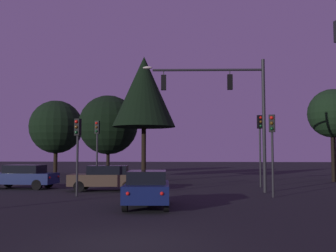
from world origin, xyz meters
TOP-DOWN VIEW (x-y plane):
  - ground_plane at (0.00, 24.50)m, footprint 168.00×168.00m
  - traffic_signal_mast_arm at (3.48, 13.79)m, footprint 7.19×0.71m
  - traffic_light_corner_left at (-4.75, 10.88)m, footprint 0.36×0.38m
  - traffic_light_corner_right at (-5.48, 17.45)m, footprint 0.34×0.37m
  - traffic_light_median at (5.45, 11.22)m, footprint 0.36×0.38m
  - traffic_light_far_side at (5.70, 17.62)m, footprint 0.37×0.39m
  - car_nearside_lane at (-0.42, 6.85)m, footprint 2.18×4.31m
  - car_crossing_left at (-3.97, 14.06)m, footprint 4.49×2.16m
  - car_crossing_right at (-9.71, 15.18)m, footprint 4.44×2.06m
  - tree_behind_sign at (-2.89, 21.95)m, footprint 5.08×5.08m
  - tree_left_far at (-6.86, 26.34)m, footprint 5.44×5.44m
  - tree_center_horizon at (12.33, 23.66)m, footprint 3.95×3.95m
  - tree_right_cluster at (-13.96, 32.00)m, footprint 5.70×5.70m

SIDE VIEW (x-z plane):
  - ground_plane at x=0.00m, z-range 0.00..0.00m
  - car_nearside_lane at x=-0.42m, z-range 0.03..1.55m
  - car_crossing_left at x=-3.97m, z-range 0.03..1.55m
  - car_crossing_right at x=-9.71m, z-range 0.04..1.56m
  - traffic_light_corner_left at x=-4.75m, z-range 0.86..4.96m
  - traffic_light_median at x=5.45m, z-range 0.89..5.14m
  - traffic_light_corner_right at x=-5.48m, z-range 0.94..5.47m
  - traffic_light_far_side at x=5.70m, z-range 0.98..5.82m
  - tree_left_far at x=-6.86m, z-range 1.09..8.72m
  - tree_right_cluster at x=-13.96m, z-range 1.14..9.14m
  - traffic_signal_mast_arm at x=3.48m, z-range 1.47..9.28m
  - tree_center_horizon at x=12.33m, z-range 1.74..9.24m
  - tree_behind_sign at x=-2.89m, z-range 2.18..12.30m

